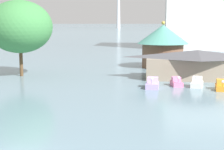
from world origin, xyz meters
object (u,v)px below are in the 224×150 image
pedal_boat_lavender (152,84)px  pedal_boat_pink (176,82)px  pedal_boat_white (197,83)px  boathouse (198,64)px  pedal_boat_orange (222,86)px  green_roof_pavilion (163,44)px  shoreline_tree_tall_left (20,27)px

pedal_boat_lavender → pedal_boat_pink: pedal_boat_lavender is taller
pedal_boat_lavender → pedal_boat_pink: (3.32, 2.13, -0.08)m
pedal_boat_lavender → pedal_boat_pink: bearing=125.8°
pedal_boat_pink → pedal_boat_white: bearing=66.9°
pedal_boat_white → boathouse: (0.76, 7.00, 1.79)m
pedal_boat_pink → boathouse: 7.52m
pedal_boat_pink → pedal_boat_orange: size_ratio=0.93×
green_roof_pavilion → shoreline_tree_tall_left: size_ratio=0.80×
pedal_boat_lavender → pedal_boat_orange: bearing=92.1°
pedal_boat_orange → pedal_boat_lavender: bearing=-86.2°
shoreline_tree_tall_left → pedal_boat_pink: bearing=-12.9°
shoreline_tree_tall_left → pedal_boat_white: bearing=-12.9°
pedal_boat_lavender → pedal_boat_white: 6.25m
green_roof_pavilion → shoreline_tree_tall_left: (-23.19, -13.87, 3.47)m
pedal_boat_pink → shoreline_tree_tall_left: (-24.90, 5.69, 7.56)m
pedal_boat_white → pedal_boat_orange: 3.44m
shoreline_tree_tall_left → pedal_boat_lavender: bearing=-19.9°
pedal_boat_white → boathouse: boathouse is taller
pedal_boat_orange → pedal_boat_white: bearing=-114.3°
green_roof_pavilion → pedal_boat_white: bearing=-77.5°
pedal_boat_pink → pedal_boat_white: 2.82m
pedal_boat_lavender → boathouse: bearing=144.3°
pedal_boat_white → green_roof_pavilion: bearing=-154.6°
pedal_boat_orange → shoreline_tree_tall_left: size_ratio=0.24×
pedal_boat_orange → green_roof_pavilion: green_roof_pavilion is taller
pedal_boat_orange → green_roof_pavilion: bearing=-156.4°
pedal_boat_pink → pedal_boat_orange: pedal_boat_orange is taller
pedal_boat_orange → shoreline_tree_tall_left: 32.56m
pedal_boat_pink → pedal_boat_orange: bearing=57.9°
pedal_boat_white → pedal_boat_orange: (3.01, -1.66, -0.04)m
pedal_boat_lavender → green_roof_pavilion: (1.60, 21.70, 4.02)m
boathouse → pedal_boat_lavender: bearing=-128.7°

